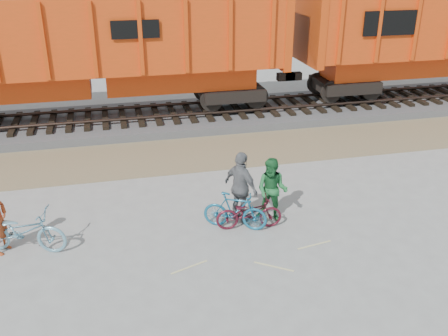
{
  "coord_description": "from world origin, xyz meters",
  "views": [
    {
      "loc": [
        -2.32,
        -9.74,
        6.44
      ],
      "look_at": [
        0.32,
        1.5,
        1.23
      ],
      "focal_mm": 40.0,
      "sensor_mm": 36.0,
      "label": 1
    }
  ],
  "objects_px": {
    "person_woman": "(241,188)",
    "bicycle_maroon": "(249,213)",
    "person_man": "(272,190)",
    "hopper_car_center": "(95,48)",
    "bicycle_teal": "(235,211)",
    "bicycle_blue": "(23,231)"
  },
  "relations": [
    {
      "from": "hopper_car_center",
      "to": "bicycle_blue",
      "type": "distance_m",
      "value": 8.85
    },
    {
      "from": "hopper_car_center",
      "to": "bicycle_teal",
      "type": "distance_m",
      "value": 9.32
    },
    {
      "from": "person_man",
      "to": "hopper_car_center",
      "type": "bearing_deg",
      "value": 149.75
    },
    {
      "from": "bicycle_maroon",
      "to": "person_woman",
      "type": "bearing_deg",
      "value": 19.71
    },
    {
      "from": "person_woman",
      "to": "bicycle_maroon",
      "type": "bearing_deg",
      "value": 164.98
    },
    {
      "from": "hopper_car_center",
      "to": "bicycle_teal",
      "type": "relative_size",
      "value": 8.8
    },
    {
      "from": "bicycle_teal",
      "to": "bicycle_maroon",
      "type": "distance_m",
      "value": 0.34
    },
    {
      "from": "person_man",
      "to": "person_woman",
      "type": "distance_m",
      "value": 0.78
    },
    {
      "from": "bicycle_teal",
      "to": "hopper_car_center",
      "type": "bearing_deg",
      "value": 46.89
    },
    {
      "from": "hopper_car_center",
      "to": "person_man",
      "type": "distance_m",
      "value": 9.44
    },
    {
      "from": "bicycle_maroon",
      "to": "person_man",
      "type": "relative_size",
      "value": 0.98
    },
    {
      "from": "person_man",
      "to": "person_woman",
      "type": "xyz_separation_m",
      "value": [
        -0.77,
        0.12,
        0.1
      ]
    },
    {
      "from": "person_woman",
      "to": "hopper_car_center",
      "type": "bearing_deg",
      "value": -6.7
    },
    {
      "from": "bicycle_teal",
      "to": "person_man",
      "type": "bearing_deg",
      "value": -52.01
    },
    {
      "from": "hopper_car_center",
      "to": "person_woman",
      "type": "bearing_deg",
      "value": -67.64
    },
    {
      "from": "bicycle_blue",
      "to": "bicycle_teal",
      "type": "bearing_deg",
      "value": -74.22
    },
    {
      "from": "bicycle_teal",
      "to": "person_man",
      "type": "height_order",
      "value": "person_man"
    },
    {
      "from": "bicycle_blue",
      "to": "person_man",
      "type": "xyz_separation_m",
      "value": [
        5.92,
        0.08,
        0.31
      ]
    },
    {
      "from": "bicycle_teal",
      "to": "person_woman",
      "type": "xyz_separation_m",
      "value": [
        0.23,
        0.32,
        0.45
      ]
    },
    {
      "from": "hopper_car_center",
      "to": "bicycle_blue",
      "type": "height_order",
      "value": "hopper_car_center"
    },
    {
      "from": "bicycle_blue",
      "to": "person_woman",
      "type": "distance_m",
      "value": 5.17
    },
    {
      "from": "bicycle_blue",
      "to": "person_man",
      "type": "bearing_deg",
      "value": -72.05
    }
  ]
}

